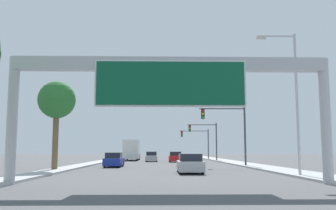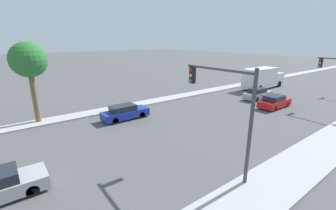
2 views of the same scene
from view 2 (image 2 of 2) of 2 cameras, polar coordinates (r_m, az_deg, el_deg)
median_strip_left at (r=40.35m, az=16.23°, el=4.61°), size 2.00×120.00×0.15m
car_near_right at (r=32.75m, az=21.81°, el=2.64°), size 1.73×4.55×1.49m
car_mid_left at (r=29.30m, az=25.42°, el=0.74°), size 1.83×4.54×1.49m
car_far_left at (r=23.02m, az=-10.91°, el=-1.86°), size 1.72×4.72×1.48m
truck_box_primary at (r=40.18m, az=22.93°, el=6.31°), size 2.44×8.95×3.38m
traffic_light_near_intersection at (r=12.89m, az=14.92°, el=0.59°), size 4.94×0.32×6.42m
palm_tree_background at (r=24.08m, az=-31.89°, el=9.45°), size 3.19×3.19×7.61m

